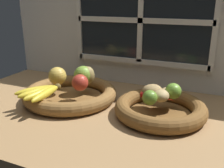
# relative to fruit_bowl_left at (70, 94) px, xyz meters

# --- Properties ---
(ground_plane) EXTENTS (1.40, 0.90, 0.03)m
(ground_plane) POSITION_rel_fruit_bowl_left_xyz_m (0.20, 0.02, -0.04)
(ground_plane) COLOR #9E774C
(back_wall) EXTENTS (1.40, 0.05, 0.55)m
(back_wall) POSITION_rel_fruit_bowl_left_xyz_m (0.20, 0.31, 0.25)
(back_wall) COLOR silver
(back_wall) RESTS_ON ground_plane
(fruit_bowl_left) EXTENTS (0.39, 0.39, 0.05)m
(fruit_bowl_left) POSITION_rel_fruit_bowl_left_xyz_m (0.00, 0.00, 0.00)
(fruit_bowl_left) COLOR brown
(fruit_bowl_left) RESTS_ON ground_plane
(fruit_bowl_right) EXTENTS (0.33, 0.33, 0.05)m
(fruit_bowl_right) POSITION_rel_fruit_bowl_left_xyz_m (0.38, 0.00, 0.00)
(fruit_bowl_right) COLOR brown
(fruit_bowl_right) RESTS_ON ground_plane
(apple_green_back) EXTENTS (0.08, 0.08, 0.08)m
(apple_green_back) POSITION_rel_fruit_bowl_left_xyz_m (0.03, 0.06, 0.07)
(apple_green_back) COLOR #7AA338
(apple_green_back) RESTS_ON fruit_bowl_left
(apple_red_right) EXTENTS (0.07, 0.07, 0.07)m
(apple_red_right) POSITION_rel_fruit_bowl_left_xyz_m (0.06, -0.02, 0.06)
(apple_red_right) COLOR #B73828
(apple_red_right) RESTS_ON fruit_bowl_left
(apple_golden_left) EXTENTS (0.08, 0.08, 0.08)m
(apple_golden_left) POSITION_rel_fruit_bowl_left_xyz_m (-0.07, 0.01, 0.07)
(apple_golden_left) COLOR gold
(apple_golden_left) RESTS_ON fruit_bowl_left
(pear_brown) EXTENTS (0.08, 0.08, 0.08)m
(pear_brown) POSITION_rel_fruit_bowl_left_xyz_m (0.05, 0.07, 0.07)
(pear_brown) COLOR olive
(pear_brown) RESTS_ON fruit_bowl_left
(banana_bunch_front) EXTENTS (0.14, 0.18, 0.03)m
(banana_bunch_front) POSITION_rel_fruit_bowl_left_xyz_m (-0.05, -0.12, 0.04)
(banana_bunch_front) COLOR gold
(banana_bunch_front) RESTS_ON fruit_bowl_left
(potato_oblong) EXTENTS (0.10, 0.09, 0.05)m
(potato_oblong) POSITION_rel_fruit_bowl_left_xyz_m (0.34, 0.03, 0.05)
(potato_oblong) COLOR #A38451
(potato_oblong) RESTS_ON fruit_bowl_right
(potato_large) EXTENTS (0.06, 0.07, 0.04)m
(potato_large) POSITION_rel_fruit_bowl_left_xyz_m (0.38, -0.00, 0.05)
(potato_large) COLOR tan
(potato_large) RESTS_ON fruit_bowl_right
(potato_back) EXTENTS (0.10, 0.08, 0.04)m
(potato_back) POSITION_rel_fruit_bowl_left_xyz_m (0.40, 0.05, 0.05)
(potato_back) COLOR tan
(potato_back) RESTS_ON fruit_bowl_right
(lime_near) EXTENTS (0.05, 0.05, 0.05)m
(lime_near) POSITION_rel_fruit_bowl_left_xyz_m (0.35, -0.04, 0.06)
(lime_near) COLOR olive
(lime_near) RESTS_ON fruit_bowl_right
(lime_far) EXTENTS (0.06, 0.06, 0.06)m
(lime_far) POSITION_rel_fruit_bowl_left_xyz_m (0.42, 0.04, 0.06)
(lime_far) COLOR #6B9E33
(lime_far) RESTS_ON fruit_bowl_right
(chili_pepper) EXTENTS (0.12, 0.03, 0.02)m
(chili_pepper) POSITION_rel_fruit_bowl_left_xyz_m (0.37, 0.01, 0.04)
(chili_pepper) COLOR red
(chili_pepper) RESTS_ON fruit_bowl_right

